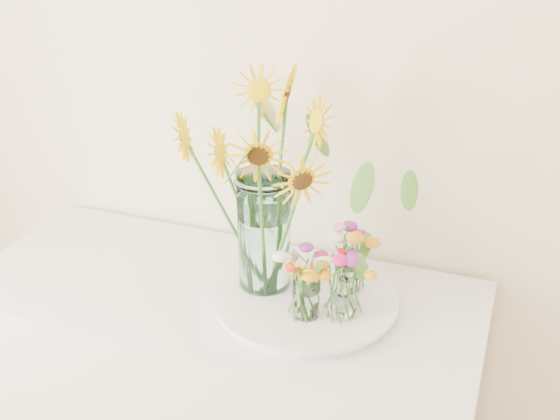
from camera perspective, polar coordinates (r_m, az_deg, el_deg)
The scene contains 10 objects.
counter at distance 2.20m, azimuth -4.35°, elevation -16.38°, with size 1.40×0.60×0.90m, color white.
tray at distance 1.85m, azimuth 2.10°, elevation -7.39°, with size 0.46×0.46×0.03m, color white.
mason_jar at distance 1.81m, azimuth -1.30°, elevation -1.75°, with size 0.14×0.14×0.32m, color #AEE6E7.
sunflower_bouquet at distance 1.75m, azimuth -1.34°, elevation 2.16°, with size 0.72×0.72×0.59m, color yellow, non-canonical shape.
small_vase_a at distance 1.73m, azimuth 2.15°, elevation -7.00°, with size 0.07×0.07×0.12m, color white.
wildflower_posy_a at distance 1.71m, azimuth 2.17°, elevation -5.73°, with size 0.19×0.19×0.21m, color orange, non-canonical shape.
small_vase_b at distance 1.74m, azimuth 5.12°, elevation -7.09°, with size 0.08×0.08×0.11m, color white, non-canonical shape.
wildflower_posy_b at distance 1.72m, azimuth 5.18°, elevation -5.83°, with size 0.21×0.21×0.20m, color orange, non-canonical shape.
small_vase_c at distance 1.84m, azimuth 5.62°, elevation -5.00°, with size 0.06×0.06×0.11m, color white.
wildflower_posy_c at distance 1.82m, azimuth 5.69°, elevation -3.79°, with size 0.17×0.17×0.20m, color orange, non-canonical shape.
Camera 1 is at (0.20, 0.47, 1.93)m, focal length 45.00 mm.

